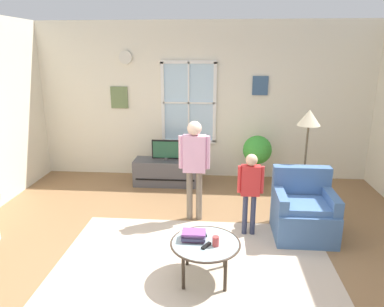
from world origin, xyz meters
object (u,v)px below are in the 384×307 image
at_px(tv_stand, 167,172).
at_px(potted_plant_by_window, 257,153).
at_px(person_red_shirt, 250,185).
at_px(floor_lamp, 308,128).
at_px(cup, 216,241).
at_px(remote_near_books, 204,233).
at_px(remote_near_cup, 206,246).
at_px(person_pink_shirt, 194,159).
at_px(book_stack, 194,236).
at_px(armchair, 303,212).
at_px(coffee_table, 205,245).
at_px(television, 166,150).

distance_m(tv_stand, potted_plant_by_window, 1.67).
distance_m(person_red_shirt, floor_lamp, 1.23).
bearing_deg(floor_lamp, tv_stand, 153.74).
bearing_deg(cup, tv_stand, 108.48).
xyz_separation_m(remote_near_books, floor_lamp, (1.38, 1.48, 0.88)).
xyz_separation_m(tv_stand, remote_near_cup, (0.84, -2.81, 0.20)).
bearing_deg(tv_stand, remote_near_cup, -73.43).
relative_size(cup, person_pink_shirt, 0.07).
bearing_deg(book_stack, potted_plant_by_window, 71.64).
relative_size(armchair, cup, 8.21).
height_order(coffee_table, person_red_shirt, person_red_shirt).
distance_m(television, person_pink_shirt, 1.50).
bearing_deg(armchair, tv_stand, 140.63).
relative_size(potted_plant_by_window, floor_lamp, 0.58).
height_order(armchair, person_red_shirt, person_red_shirt).
height_order(book_stack, floor_lamp, floor_lamp).
distance_m(television, remote_near_books, 2.68).
height_order(book_stack, remote_near_books, book_stack).
distance_m(coffee_table, book_stack, 0.16).
xyz_separation_m(cup, remote_near_books, (-0.13, 0.23, -0.04)).
relative_size(armchair, remote_near_books, 6.21).
relative_size(coffee_table, person_red_shirt, 0.67).
xyz_separation_m(book_stack, floor_lamp, (1.49, 1.60, 0.85)).
relative_size(book_stack, person_red_shirt, 0.23).
bearing_deg(remote_near_books, coffee_table, -82.56).
height_order(armchair, potted_plant_by_window, potted_plant_by_window).
relative_size(armchair, potted_plant_by_window, 0.96).
height_order(television, person_pink_shirt, person_pink_shirt).
distance_m(television, book_stack, 2.77).
bearing_deg(person_pink_shirt, book_stack, -86.09).
bearing_deg(floor_lamp, person_pink_shirt, -170.05).
height_order(tv_stand, television, television).
bearing_deg(television, book_stack, -75.42).
height_order(television, remote_near_cup, television).
bearing_deg(book_stack, remote_near_books, 51.13).
bearing_deg(tv_stand, person_red_shirt, -52.03).
bearing_deg(coffee_table, person_pink_shirt, 98.95).
bearing_deg(armchair, person_red_shirt, -176.53).
height_order(coffee_table, remote_near_cup, remote_near_cup).
xyz_separation_m(television, cup, (0.93, -2.78, -0.19)).
relative_size(armchair, person_pink_shirt, 0.60).
height_order(television, person_red_shirt, person_red_shirt).
height_order(tv_stand, person_red_shirt, person_red_shirt).
bearing_deg(remote_near_cup, person_red_shirt, 64.08).
height_order(armchair, floor_lamp, floor_lamp).
xyz_separation_m(tv_stand, remote_near_books, (0.80, -2.55, 0.20)).
bearing_deg(remote_near_books, potted_plant_by_window, 72.82).
bearing_deg(book_stack, person_pink_shirt, 93.91).
height_order(armchair, book_stack, armchair).
height_order(tv_stand, coffee_table, tv_stand).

